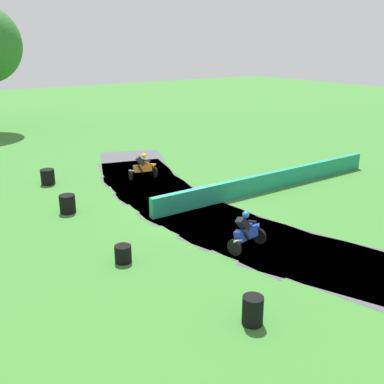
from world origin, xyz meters
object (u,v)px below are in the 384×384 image
object	(u,v)px
tire_stack_far	(253,310)
traffic_cone	(251,179)
motorcycle_lead_orange	(144,167)
tire_stack_mid_b	(123,254)
tire_stack_mid_a	(67,204)
motorcycle_chase_blue	(247,231)
tire_stack_near	(48,177)

from	to	relation	value
tire_stack_far	traffic_cone	xyz separation A→B (m)	(8.49, 9.33, -0.18)
tire_stack_far	motorcycle_lead_orange	bearing A→B (deg)	72.14
tire_stack_mid_b	traffic_cone	xyz separation A→B (m)	(9.66, 4.17, -0.08)
tire_stack_mid_b	motorcycle_lead_orange	bearing A→B (deg)	56.33
motorcycle_lead_orange	tire_stack_mid_a	xyz separation A→B (m)	(-5.31, -2.61, -0.25)
motorcycle_chase_blue	tire_stack_far	xyz separation A→B (m)	(-2.99, -3.56, -0.25)
motorcycle_lead_orange	traffic_cone	size ratio (longest dim) A/B	3.90
motorcycle_lead_orange	tire_stack_near	bearing A→B (deg)	156.70
motorcycle_lead_orange	motorcycle_chase_blue	bearing A→B (deg)	-97.65
tire_stack_near	tire_stack_mid_a	xyz separation A→B (m)	(-0.66, -4.62, 0.00)
motorcycle_lead_orange	tire_stack_far	world-z (taller)	motorcycle_lead_orange
motorcycle_lead_orange	tire_stack_mid_a	size ratio (longest dim) A/B	2.14
tire_stack_mid_b	tire_stack_near	bearing A→B (deg)	85.33
traffic_cone	tire_stack_near	bearing A→B (deg)	145.51
motorcycle_lead_orange	tire_stack_near	distance (m)	5.07
motorcycle_chase_blue	tire_stack_mid_a	xyz separation A→B (m)	(-3.99, 7.22, -0.25)
motorcycle_lead_orange	tire_stack_mid_a	bearing A→B (deg)	-153.79
motorcycle_lead_orange	tire_stack_mid_a	world-z (taller)	motorcycle_lead_orange
tire_stack_far	traffic_cone	world-z (taller)	tire_stack_far
motorcycle_chase_blue	motorcycle_lead_orange	bearing A→B (deg)	82.35
traffic_cone	motorcycle_chase_blue	bearing A→B (deg)	-133.56
tire_stack_near	tire_stack_mid_a	distance (m)	4.66
tire_stack_near	traffic_cone	world-z (taller)	tire_stack_near
motorcycle_lead_orange	motorcycle_chase_blue	xyz separation A→B (m)	(-1.32, -9.83, -0.01)
motorcycle_lead_orange	tire_stack_near	size ratio (longest dim) A/B	2.14
motorcycle_chase_blue	tire_stack_near	bearing A→B (deg)	105.70
tire_stack_mid_a	tire_stack_far	size ratio (longest dim) A/B	1.00
motorcycle_chase_blue	tire_stack_mid_b	xyz separation A→B (m)	(-4.16, 1.60, -0.35)
tire_stack_mid_a	tire_stack_far	xyz separation A→B (m)	(1.00, -10.78, 0.00)
motorcycle_chase_blue	tire_stack_mid_b	distance (m)	4.47
tire_stack_near	traffic_cone	bearing A→B (deg)	-34.49
motorcycle_lead_orange	traffic_cone	world-z (taller)	motorcycle_lead_orange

